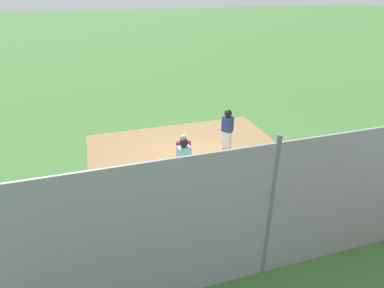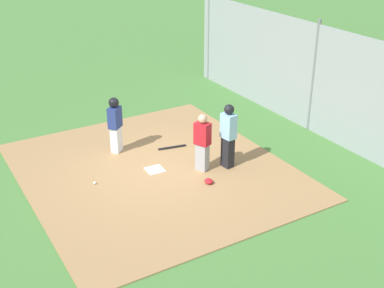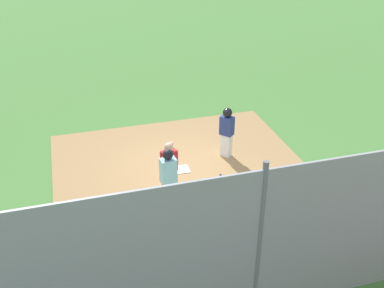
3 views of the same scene
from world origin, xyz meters
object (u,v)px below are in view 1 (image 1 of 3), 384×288
at_px(catcher, 184,156).
at_px(umpire, 184,164).
at_px(runner, 227,127).
at_px(catcher_mask, 162,175).
at_px(home_plate, 192,159).
at_px(baseball_bat, 226,168).
at_px(baseball, 183,139).

distance_m(catcher, umpire, 0.69).
bearing_deg(runner, catcher_mask, -15.80).
xyz_separation_m(home_plate, umpire, (-0.78, -1.73, 0.90)).
bearing_deg(catcher, home_plate, -54.02).
xyz_separation_m(runner, baseball_bat, (-0.60, -1.41, -0.86)).
relative_size(home_plate, catcher_mask, 1.83).
height_order(runner, baseball_bat, runner).
distance_m(baseball_bat, catcher_mask, 2.20).
xyz_separation_m(umpire, runner, (2.29, 2.13, -0.01)).
xyz_separation_m(home_plate, baseball, (0.10, 1.60, 0.03)).
relative_size(runner, baseball, 21.38).
bearing_deg(home_plate, catcher, -119.43).
relative_size(catcher, umpire, 0.89).
height_order(home_plate, baseball, baseball).
bearing_deg(runner, baseball, -80.03).
bearing_deg(catcher, baseball, -39.43).
xyz_separation_m(catcher, umpire, (-0.18, -0.66, 0.12)).
relative_size(home_plate, catcher, 0.29).
distance_m(home_plate, catcher, 1.45).
distance_m(umpire, baseball, 3.55).
bearing_deg(baseball, runner, -40.38).
bearing_deg(catcher, catcher_mask, 46.57).
distance_m(runner, catcher_mask, 3.17).
bearing_deg(baseball, umpire, -104.88).
xyz_separation_m(catcher, catcher_mask, (-0.69, 0.23, -0.73)).
bearing_deg(home_plate, umpire, -114.28).
relative_size(home_plate, baseball_bat, 0.55).
xyz_separation_m(catcher, baseball_bat, (1.50, 0.06, -0.76)).
xyz_separation_m(catcher_mask, baseball, (1.39, 2.43, -0.02)).
relative_size(catcher, baseball_bat, 1.91).
relative_size(umpire, catcher_mask, 7.19).
height_order(catcher_mask, baseball, catcher_mask).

